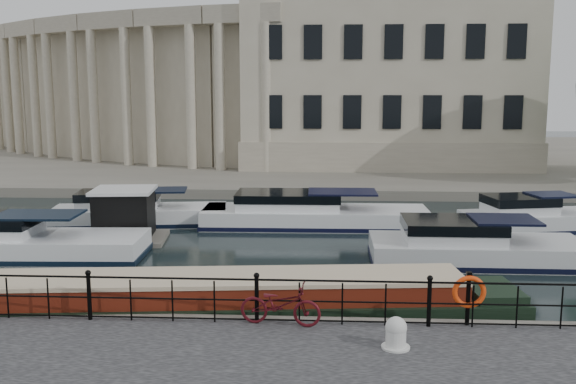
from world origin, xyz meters
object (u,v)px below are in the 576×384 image
object	(u,v)px
mooring_bollard	(396,333)
harbour_hut	(125,217)
bicycle	(280,304)
life_ring_post	(469,293)
narrowboat	(219,307)

from	to	relation	value
mooring_bollard	harbour_hut	world-z (taller)	harbour_hut
bicycle	mooring_bollard	bearing A→B (deg)	-107.29
bicycle	life_ring_post	xyz separation A→B (m)	(4.35, 0.19, 0.29)
mooring_bollard	life_ring_post	bearing A→B (deg)	37.78
narrowboat	mooring_bollard	bearing A→B (deg)	-40.29
life_ring_post	harbour_hut	size ratio (longest dim) A/B	0.36
narrowboat	harbour_hut	xyz separation A→B (m)	(-5.21, 8.69, 0.59)
bicycle	mooring_bollard	xyz separation A→B (m)	(2.54, -1.22, -0.18)
bicycle	harbour_hut	size ratio (longest dim) A/B	0.55
bicycle	harbour_hut	distance (m)	12.50
life_ring_post	mooring_bollard	bearing A→B (deg)	-142.22
mooring_bollard	life_ring_post	xyz separation A→B (m)	(1.82, 1.41, 0.47)
narrowboat	harbour_hut	world-z (taller)	harbour_hut
bicycle	narrowboat	xyz separation A→B (m)	(-1.72, 1.72, -0.69)
harbour_hut	mooring_bollard	bearing A→B (deg)	-57.24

